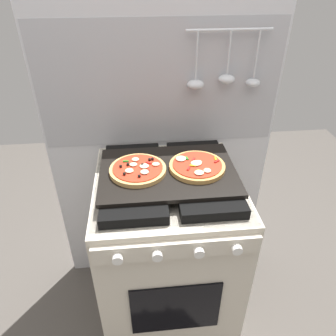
% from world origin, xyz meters
% --- Properties ---
extents(ground_plane, '(4.00, 4.00, 0.00)m').
position_xyz_m(ground_plane, '(0.00, 0.00, 0.00)').
color(ground_plane, '#4C4742').
extents(kitchen_backsplash, '(1.10, 0.09, 1.55)m').
position_xyz_m(kitchen_backsplash, '(0.00, 0.33, 0.79)').
color(kitchen_backsplash, silver).
rests_on(kitchen_backsplash, ground_plane).
extents(stove, '(0.60, 0.64, 0.90)m').
position_xyz_m(stove, '(-0.00, -0.00, 0.45)').
color(stove, beige).
rests_on(stove, ground_plane).
extents(baking_tray, '(0.54, 0.38, 0.02)m').
position_xyz_m(baking_tray, '(0.00, 0.00, 0.91)').
color(baking_tray, black).
rests_on(baking_tray, stove).
extents(pizza_left, '(0.22, 0.22, 0.03)m').
position_xyz_m(pizza_left, '(-0.12, 0.00, 0.93)').
color(pizza_left, tan).
rests_on(pizza_left, baking_tray).
extents(pizza_right, '(0.22, 0.22, 0.03)m').
position_xyz_m(pizza_right, '(0.12, -0.00, 0.93)').
color(pizza_right, tan).
rests_on(pizza_right, baking_tray).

